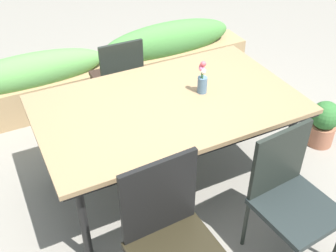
# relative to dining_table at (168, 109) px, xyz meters

# --- Properties ---
(ground_plane) EXTENTS (12.00, 12.00, 0.00)m
(ground_plane) POSITION_rel_dining_table_xyz_m (0.06, -0.01, -0.73)
(ground_plane) COLOR gray
(dining_table) EXTENTS (1.89, 1.14, 0.79)m
(dining_table) POSITION_rel_dining_table_xyz_m (0.00, 0.00, 0.00)
(dining_table) COLOR #8C704C
(dining_table) RESTS_ON ground
(chair_near_left) EXTENTS (0.52, 0.52, 1.00)m
(chair_near_left) POSITION_rel_dining_table_xyz_m (-0.43, -0.90, -0.18)
(chair_near_left) COLOR black
(chair_near_left) RESTS_ON ground
(chair_far_side) EXTENTS (0.42, 0.42, 0.91)m
(chair_far_side) POSITION_rel_dining_table_xyz_m (-0.04, 0.92, -0.19)
(chair_far_side) COLOR black
(chair_far_side) RESTS_ON ground
(chair_near_right) EXTENTS (0.51, 0.51, 0.92)m
(chair_near_right) POSITION_rel_dining_table_xyz_m (0.42, -0.91, -0.22)
(chair_near_right) COLOR #1F2626
(chair_near_right) RESTS_ON ground
(flower_vase) EXTENTS (0.07, 0.07, 0.26)m
(flower_vase) POSITION_rel_dining_table_xyz_m (0.28, 0.01, 0.17)
(flower_vase) COLOR slate
(flower_vase) RESTS_ON dining_table
(planter_box) EXTENTS (3.31, 0.37, 0.70)m
(planter_box) POSITION_rel_dining_table_xyz_m (0.00, 1.47, -0.41)
(planter_box) COLOR #9E7F56
(planter_box) RESTS_ON ground
(potted_plant) EXTENTS (0.26, 0.26, 0.44)m
(potted_plant) POSITION_rel_dining_table_xyz_m (1.48, -0.17, -0.50)
(potted_plant) COLOR #9E6047
(potted_plant) RESTS_ON ground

